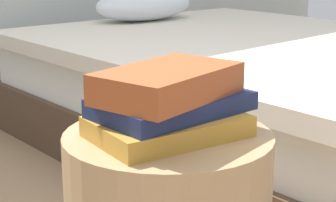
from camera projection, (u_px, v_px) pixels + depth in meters
bed at (261, 93)px, 2.38m from camera, size 1.64×2.08×0.62m
book_ochre at (168, 126)px, 1.00m from camera, size 0.29×0.22×0.04m
book_navy at (172, 104)px, 1.01m from camera, size 0.28×0.18×0.03m
book_rust at (168, 83)px, 0.99m from camera, size 0.28×0.19×0.05m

